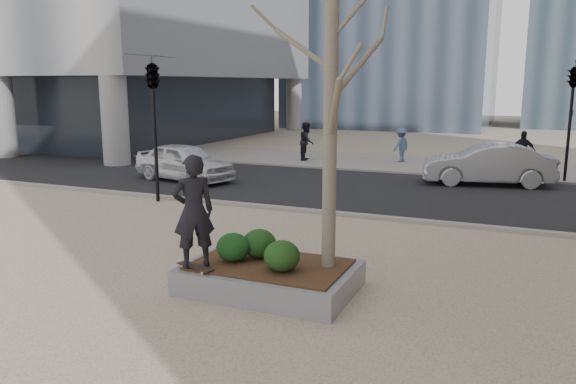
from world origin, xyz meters
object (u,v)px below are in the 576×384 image
at_px(planter, 270,277).
at_px(police_car, 184,162).
at_px(skateboarder, 193,211).
at_px(skateboard, 195,268).

bearing_deg(planter, police_car, 130.60).
bearing_deg(police_car, skateboarder, -132.02).
bearing_deg(skateboarder, planter, 170.62).
height_order(planter, skateboarder, skateboarder).
distance_m(planter, skateboard, 1.35).
distance_m(skateboarder, police_car, 11.92).
xyz_separation_m(planter, skateboarder, (-1.10, -0.73, 1.28)).
xyz_separation_m(skateboard, skateboarder, (0.00, 0.00, 1.02)).
relative_size(skateboarder, police_car, 0.47).
distance_m(skateboard, police_car, 11.90).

